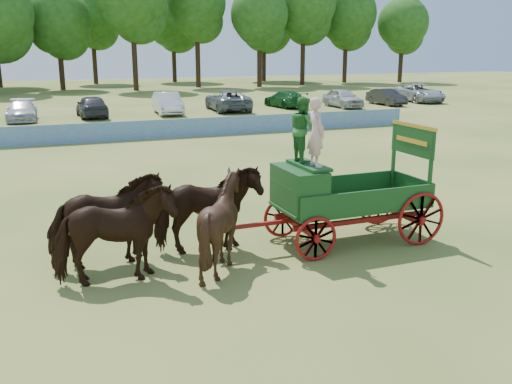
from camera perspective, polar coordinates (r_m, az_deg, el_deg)
name	(u,v)px	position (r m, az deg, el deg)	size (l,w,h in m)	color
ground	(421,221)	(17.42, 16.13, -2.76)	(160.00, 160.00, 0.00)	#A08D48
horse_lead_left	(114,235)	(12.43, -14.06, -4.22)	(1.18, 2.58, 2.18)	black
horse_lead_right	(107,221)	(13.47, -14.71, -2.81)	(1.18, 2.58, 2.18)	black
horse_wheel_left	(222,223)	(12.92, -3.46, -3.07)	(1.76, 1.98, 2.18)	black
horse_wheel_right	(207,210)	(13.93, -4.89, -1.81)	(1.18, 2.58, 2.18)	black
farm_dray	(325,181)	(14.41, 6.94, 1.14)	(6.00, 2.00, 3.80)	maroon
sponsor_banner	(208,127)	(32.76, -4.84, 6.53)	(26.00, 0.08, 1.05)	#1C5199
parked_cars	(187,103)	(44.62, -6.88, 8.87)	(51.77, 7.73, 1.64)	silver
treeline	(63,9)	(73.88, -18.74, 16.91)	(91.07, 23.91, 14.66)	#382314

